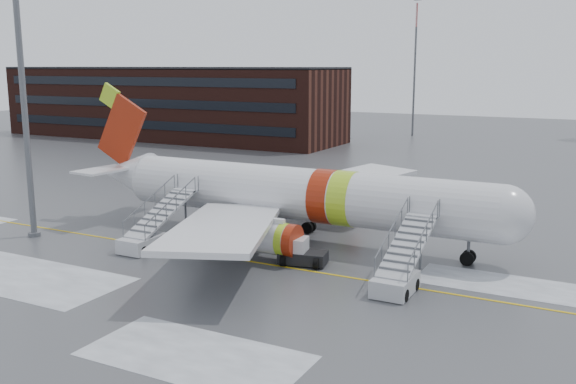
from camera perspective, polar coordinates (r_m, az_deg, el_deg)
The scene contains 8 objects.
ground at distance 45.59m, azimuth -8.17°, elevation -4.93°, with size 260.00×260.00×0.00m, color #494C4F.
airliner at distance 46.42m, azimuth 0.10°, elevation -0.17°, with size 35.03×32.97×11.18m.
airstair_fwd at distance 37.26m, azimuth 9.89°, elevation -6.96°, with size 2.05×7.70×3.48m.
airstair_aft at distance 45.78m, azimuth -12.23°, elevation -3.62°, with size 2.05×7.70×3.48m.
pushback_tug at distance 41.31m, azimuth 1.08°, elevation -5.41°, with size 3.28×2.70×1.73m.
light_mast_near at distance 50.20m, azimuth -22.55°, elevation 8.97°, with size 1.20×1.20×21.71m.
terminal_building at distance 115.00m, azimuth -10.55°, elevation 7.83°, with size 62.00×16.11×12.30m.
light_mast_far_n at distance 118.36m, azimuth 11.23°, elevation 11.60°, with size 1.20×1.20×24.25m.
Camera 1 is at (25.80, -35.42, 12.57)m, focal length 40.00 mm.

